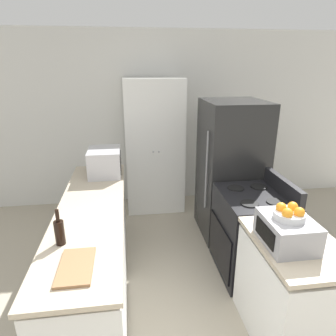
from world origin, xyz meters
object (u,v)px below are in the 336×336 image
object	(u,v)px
stove	(251,233)
wine_bottle	(60,232)
microwave	(105,162)
fruit_bowl	(290,213)
refrigerator	(230,170)
toaster_oven	(287,231)
pantry_cabinet	(154,146)

from	to	relation	value
stove	wine_bottle	size ratio (longest dim) A/B	3.77
microwave	fruit_bowl	distance (m)	2.16
fruit_bowl	refrigerator	bearing A→B (deg)	84.42
toaster_oven	fruit_bowl	bearing A→B (deg)	-76.64
pantry_cabinet	microwave	world-z (taller)	pantry_cabinet
refrigerator	fruit_bowl	bearing A→B (deg)	-95.58
stove	microwave	size ratio (longest dim) A/B	2.31
microwave	toaster_oven	bearing A→B (deg)	-50.10
stove	fruit_bowl	world-z (taller)	fruit_bowl
stove	toaster_oven	world-z (taller)	toaster_oven
refrigerator	toaster_oven	world-z (taller)	refrigerator
microwave	toaster_oven	distance (m)	2.15
microwave	pantry_cabinet	bearing A→B (deg)	52.38
pantry_cabinet	fruit_bowl	bearing A→B (deg)	-74.01
pantry_cabinet	microwave	size ratio (longest dim) A/B	4.30
pantry_cabinet	stove	xyz separation A→B (m)	(0.85, -1.67, -0.52)
pantry_cabinet	microwave	xyz separation A→B (m)	(-0.66, -0.86, 0.07)
wine_bottle	fruit_bowl	world-z (taller)	fruit_bowl
refrigerator	microwave	bearing A→B (deg)	-179.68
microwave	refrigerator	bearing A→B (deg)	0.32
refrigerator	microwave	size ratio (longest dim) A/B	3.81
refrigerator	fruit_bowl	xyz separation A→B (m)	(-0.16, -1.66, 0.28)
refrigerator	toaster_oven	xyz separation A→B (m)	(-0.16, -1.66, 0.13)
pantry_cabinet	stove	distance (m)	1.94
pantry_cabinet	refrigerator	xyz separation A→B (m)	(0.88, -0.85, -0.11)
pantry_cabinet	toaster_oven	bearing A→B (deg)	-74.00
stove	fruit_bowl	size ratio (longest dim) A/B	4.80
wine_bottle	toaster_oven	bearing A→B (deg)	-7.87
stove	fruit_bowl	distance (m)	1.09
refrigerator	wine_bottle	xyz separation A→B (m)	(-1.78, -1.43, 0.13)
wine_bottle	fruit_bowl	distance (m)	1.64
stove	refrigerator	size ratio (longest dim) A/B	0.61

